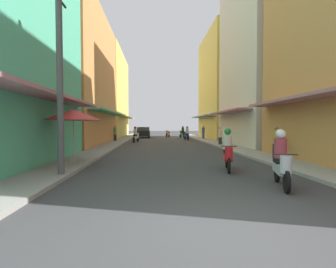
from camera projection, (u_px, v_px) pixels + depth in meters
The scene contains 20 objects.
ground_plane at pixel (166, 144), 22.72m from camera, with size 100.42×100.42×0.00m, color #38383A.
sidewalk_left at pixel (115, 143), 22.46m from camera, with size 1.64×53.65×0.12m, color gray.
sidewalk_right at pixel (215, 143), 22.98m from camera, with size 1.64×53.65×0.12m, color #9E9991.
building_left_mid at pixel (70, 78), 21.65m from camera, with size 7.05×13.06×11.61m.
building_left_far at pixel (102, 96), 35.18m from camera, with size 7.05×13.34×11.81m.
building_right_mid at pixel (270, 39), 20.13m from camera, with size 7.05×8.92×17.46m.
building_right_far at pixel (230, 87), 30.92m from camera, with size 7.05×10.60×12.99m.
motorbike_silver at pixel (281, 161), 6.74m from camera, with size 0.71×1.76×1.58m.
motorbike_red at pixel (228, 152), 9.24m from camera, with size 0.64×1.78×1.58m.
motorbike_white at pixel (136, 135), 24.46m from camera, with size 0.66×1.78×1.58m.
motorbike_orange at pixel (168, 134), 34.92m from camera, with size 0.76×1.74×0.96m.
motorbike_blue at pixel (187, 134), 27.94m from camera, with size 0.56×1.80×1.58m.
motorbike_green at pixel (182, 133), 33.14m from camera, with size 0.68×1.77×1.58m.
parked_car at pixel (144, 132), 33.61m from camera, with size 1.77×4.11×1.45m.
pedestrian_midway at pixel (203, 133), 29.14m from camera, with size 0.34×0.34×1.66m.
pedestrian_far at pixel (115, 134), 25.08m from camera, with size 0.34×0.34×1.65m.
pedestrian_foreground at pixel (220, 137), 20.26m from camera, with size 0.34×0.34×1.54m.
pedestrian_crossing at pixel (276, 143), 11.94m from camera, with size 0.34×0.34×1.69m.
vendor_umbrella at pixel (73, 115), 10.19m from camera, with size 2.29×2.29×2.35m.
utility_pole at pixel (60, 77), 7.81m from camera, with size 0.20×1.20×6.27m.
Camera 1 is at (-1.06, -3.83, 1.69)m, focal length 26.40 mm.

